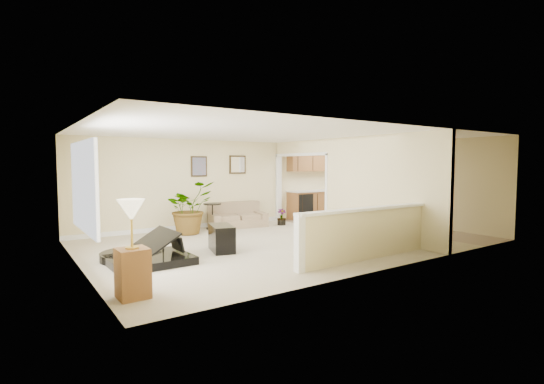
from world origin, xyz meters
TOP-DOWN VIEW (x-y plane):
  - floor at (0.00, 0.00)m, footprint 9.00×9.00m
  - back_wall at (0.00, 3.00)m, footprint 9.00×0.04m
  - front_wall at (0.00, -3.00)m, footprint 9.00×0.04m
  - left_wall at (-4.50, 0.00)m, footprint 0.04×6.00m
  - right_wall at (4.50, 0.00)m, footprint 0.04×6.00m
  - ceiling at (0.00, 0.00)m, footprint 9.00×6.00m
  - kitchen_vinyl at (3.15, 0.00)m, footprint 2.70×6.00m
  - interior_partition at (1.80, 0.25)m, footprint 0.18×5.99m
  - pony_half_wall at (0.08, -2.30)m, footprint 3.42×0.22m
  - left_window at (-4.49, -0.50)m, footprint 0.05×2.15m
  - wall_art_left at (-0.95, 2.97)m, footprint 0.48×0.04m
  - wall_mirror at (0.30, 2.97)m, footprint 0.55×0.04m
  - kitchen_cabinets at (3.19, 2.73)m, footprint 2.36×0.65m
  - piano at (-3.43, -0.18)m, footprint 1.68×1.74m
  - piano_bench at (-1.84, -0.12)m, footprint 0.61×0.90m
  - loveseat at (0.03, 2.60)m, footprint 1.78×1.20m
  - accent_table at (-0.75, 2.55)m, footprint 0.50×0.50m
  - palm_plant at (-1.58, 2.21)m, footprint 1.47×1.35m
  - small_plant at (1.27, 2.05)m, footprint 0.35×0.35m
  - lamp_stand at (-4.15, -2.02)m, footprint 0.41×0.41m

SIDE VIEW (x-z plane):
  - floor at x=0.00m, z-range 0.00..0.00m
  - kitchen_vinyl at x=3.15m, z-range 0.00..0.01m
  - small_plant at x=1.27m, z-range -0.04..0.45m
  - piano_bench at x=-1.84m, z-range 0.00..0.54m
  - loveseat at x=0.03m, z-range -0.11..0.81m
  - accent_table at x=-0.75m, z-range 0.10..0.82m
  - pony_half_wall at x=0.08m, z-range 0.02..1.02m
  - piano at x=-3.43m, z-range -0.11..1.21m
  - lamp_stand at x=-4.15m, z-range -0.10..1.24m
  - palm_plant at x=-1.58m, z-range -0.01..1.35m
  - kitchen_cabinets at x=3.19m, z-range -0.29..2.03m
  - interior_partition at x=1.80m, z-range -0.03..2.47m
  - back_wall at x=0.00m, z-range 0.00..2.50m
  - front_wall at x=0.00m, z-range 0.00..2.50m
  - left_wall at x=-4.50m, z-range 0.00..2.50m
  - right_wall at x=4.50m, z-range 0.00..2.50m
  - left_window at x=-4.49m, z-range 0.73..2.17m
  - wall_art_left at x=-0.95m, z-range 1.46..2.04m
  - wall_mirror at x=0.30m, z-range 1.52..2.08m
  - ceiling at x=0.00m, z-range 2.48..2.52m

